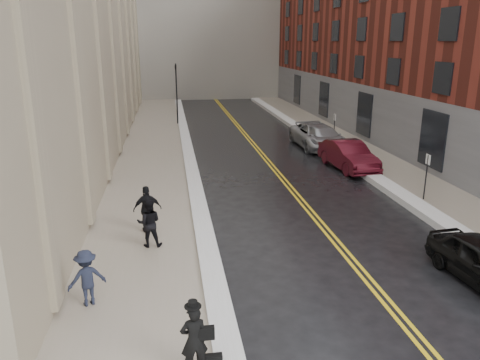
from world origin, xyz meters
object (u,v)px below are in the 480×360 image
object	(u,v)px
pedestrian_a	(149,223)
pedestrian_c	(147,209)
car_silver_near	(322,138)
pedestrian_main	(194,340)
pedestrian_b	(87,278)
car_silver_far	(317,136)
car_maroon	(348,155)

from	to	relation	value
pedestrian_a	pedestrian_c	size ratio (longest dim) A/B	0.97
car_silver_near	pedestrian_main	xyz separation A→B (m)	(-9.79, -21.12, 0.19)
pedestrian_a	pedestrian_c	world-z (taller)	pedestrian_c
pedestrian_b	car_silver_far	bearing A→B (deg)	-145.56
pedestrian_b	pedestrian_main	bearing A→B (deg)	108.31
pedestrian_main	car_silver_far	bearing A→B (deg)	-121.88
pedestrian_main	pedestrian_a	bearing A→B (deg)	-88.20
car_silver_near	car_maroon	bearing A→B (deg)	-98.91
pedestrian_main	pedestrian_b	distance (m)	4.16
car_silver_far	pedestrian_a	size ratio (longest dim) A/B	3.34
pedestrian_c	car_silver_far	bearing A→B (deg)	-136.09
car_maroon	car_silver_far	bearing A→B (deg)	84.88
pedestrian_main	pedestrian_b	bearing A→B (deg)	-57.73
pedestrian_c	car_maroon	bearing A→B (deg)	-151.30
pedestrian_c	car_silver_near	bearing A→B (deg)	-137.66
car_maroon	pedestrian_b	xyz separation A→B (m)	(-12.31, -12.84, 0.14)
car_silver_near	pedestrian_b	bearing A→B (deg)	-131.82
car_silver_near	pedestrian_main	size ratio (longest dim) A/B	3.29
car_silver_far	car_silver_near	bearing A→B (deg)	-69.48
car_maroon	pedestrian_c	size ratio (longest dim) A/B	2.74
car_silver_near	pedestrian_main	distance (m)	23.28
car_maroon	pedestrian_b	bearing A→B (deg)	-139.22
car_maroon	pedestrian_main	distance (m)	18.68
car_silver_near	pedestrian_a	distance (m)	18.06
car_maroon	pedestrian_c	xyz separation A→B (m)	(-10.88, -7.92, 0.23)
pedestrian_a	car_maroon	bearing A→B (deg)	-135.97
car_silver_near	pedestrian_a	xyz separation A→B (m)	(-10.95, -14.36, 0.24)
pedestrian_main	pedestrian_a	xyz separation A→B (m)	(-1.16, 6.76, 0.05)
car_silver_far	pedestrian_main	world-z (taller)	pedestrian_main
car_maroon	pedestrian_c	bearing A→B (deg)	-149.37
car_silver_far	pedestrian_main	size ratio (longest dim) A/B	3.56
pedestrian_c	pedestrian_a	bearing A→B (deg)	87.09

